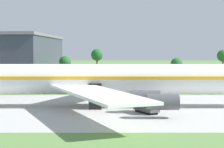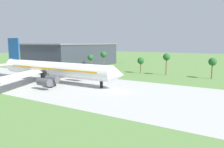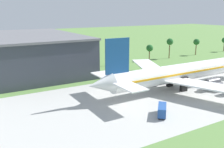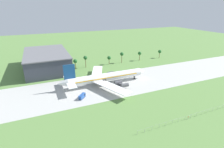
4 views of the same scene
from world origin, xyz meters
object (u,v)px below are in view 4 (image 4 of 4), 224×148
fuel_truck (82,96)px  jet_airliner (105,77)px  no_stopping_sign (188,118)px  terminal_building (47,60)px  baggage_tug (118,84)px

fuel_truck → jet_airliner: bearing=35.0°
no_stopping_sign → terminal_building: terminal_building is taller
no_stopping_sign → terminal_building: (-59.54, 111.62, 6.84)m
fuel_truck → no_stopping_sign: bearing=-44.3°
terminal_building → no_stopping_sign: bearing=-61.9°
terminal_building → baggage_tug: bearing=-54.4°
baggage_tug → terminal_building: 75.81m
jet_airliner → terminal_building: (-36.28, 53.99, 2.50)m
baggage_tug → no_stopping_sign: size_ratio=3.43×
baggage_tug → terminal_building: terminal_building is taller
baggage_tug → fuel_truck: size_ratio=1.01×
jet_airliner → terminal_building: jet_airliner is taller
fuel_truck → no_stopping_sign: size_ratio=3.40×
jet_airliner → fuel_truck: size_ratio=12.00×
no_stopping_sign → terminal_building: bearing=118.1°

